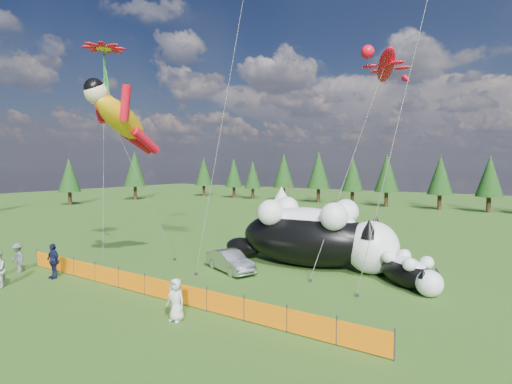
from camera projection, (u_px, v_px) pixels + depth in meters
ground at (201, 283)px, 21.59m from camera, size 160.00×160.00×0.00m
safety_fence at (159, 288)px, 19.06m from camera, size 22.06×0.06×1.10m
tree_line at (405, 181)px, 58.71m from camera, size 90.00×4.00×8.00m
festival_tents at (488, 205)px, 48.66m from camera, size 50.00×3.20×2.80m
cat_large at (314, 235)px, 25.00m from camera, size 11.68×4.87×4.22m
cat_small at (409, 272)px, 20.74m from camera, size 4.15×3.65×1.78m
car at (230, 261)px, 23.86m from camera, size 4.03×2.65×1.26m
spectator_c at (53, 261)px, 22.42m from camera, size 1.17×0.62×1.98m
spectator_d at (18, 258)px, 23.63m from camera, size 1.15×0.60×1.77m
spectator_e at (176, 300)px, 16.32m from camera, size 0.88×0.58×1.76m
superhero_kite at (122, 119)px, 23.81m from camera, size 5.93×6.47×11.72m
gecko_kite at (386, 66)px, 29.37m from camera, size 5.40×14.41×17.34m
flower_kite at (104, 51)px, 26.41m from camera, size 3.93×3.79×14.33m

